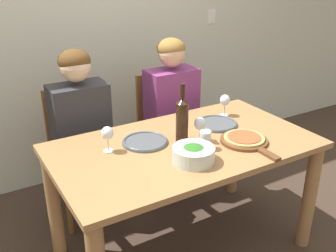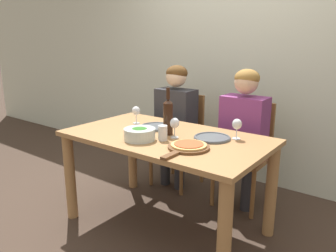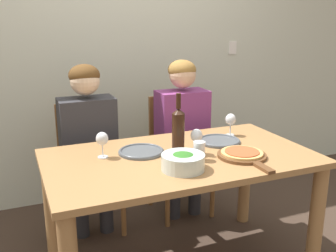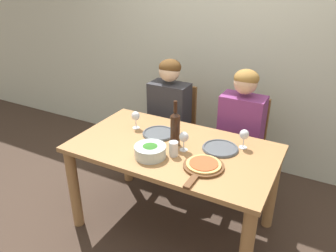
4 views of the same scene
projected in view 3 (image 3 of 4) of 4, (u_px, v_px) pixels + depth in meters
back_wall at (117, 39)px, 3.26m from camera, size 10.00×0.06×2.70m
dining_table at (180, 177)px, 2.30m from camera, size 1.54×0.87×0.76m
chair_left at (87, 162)px, 2.89m from camera, size 0.42×0.42×0.92m
chair_right at (177, 150)px, 3.15m from camera, size 0.42×0.42×0.92m
person_woman at (88, 135)px, 2.72m from camera, size 0.47×0.51×1.23m
person_man at (183, 124)px, 2.99m from camera, size 0.47×0.51×1.23m
wine_bottle at (178, 130)px, 2.26m from camera, size 0.07×0.07×0.36m
broccoli_bowl at (183, 162)px, 2.04m from camera, size 0.23×0.23×0.09m
dinner_plate_left at (141, 151)px, 2.30m from camera, size 0.27×0.27×0.02m
dinner_plate_right at (219, 141)px, 2.50m from camera, size 0.27×0.27×0.02m
pizza_on_board at (243, 155)px, 2.23m from camera, size 0.28×0.42×0.04m
wine_glass_left at (102, 140)px, 2.20m from camera, size 0.07×0.07×0.15m
wine_glass_right at (231, 120)px, 2.62m from camera, size 0.07×0.07×0.15m
wine_glass_centre at (197, 137)px, 2.26m from camera, size 0.07×0.07×0.15m
water_tumbler at (199, 151)px, 2.17m from camera, size 0.07×0.07×0.11m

